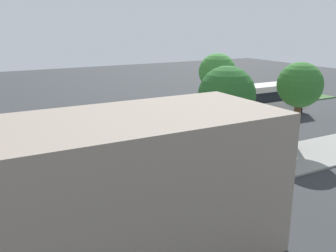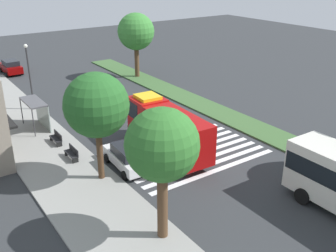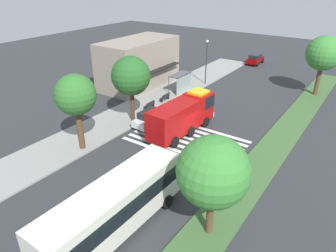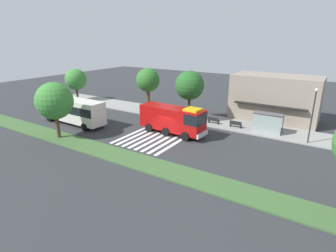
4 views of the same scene
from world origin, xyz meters
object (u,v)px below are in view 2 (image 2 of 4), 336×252
bench_near_shelter (57,138)px  sidewalk_tree_west (162,146)px  parked_car_east (11,67)px  parked_car_mid (127,157)px  median_tree_west (136,32)px  bus_stop_shelter (38,108)px  sidewalk_tree_center (96,106)px  bench_west_of_shelter (72,153)px  fire_truck (165,127)px  street_lamp (29,72)px

bench_near_shelter → sidewalk_tree_west: sidewalk_tree_west is taller
parked_car_east → bench_near_shelter: bearing=172.5°
parked_car_mid → median_tree_west: median_tree_west is taller
bus_stop_shelter → sidewalk_tree_center: 11.38m
parked_car_east → bench_west_of_shelter: bearing=173.2°
parked_car_east → sidewalk_tree_center: bearing=174.9°
fire_truck → street_lamp: 15.76m
bench_near_shelter → sidewalk_tree_center: (-6.86, -0.56, 4.63)m
bench_near_shelter → fire_truck: bearing=-131.9°
parked_car_mid → sidewalk_tree_west: sidewalk_tree_west is taller
bench_near_shelter → median_tree_west: 20.90m
fire_truck → bus_stop_shelter: bearing=36.4°
fire_truck → bus_stop_shelter: size_ratio=2.55×
bench_near_shelter → street_lamp: size_ratio=0.25×
parked_car_mid → street_lamp: (15.35, 1.80, 2.98)m
sidewalk_tree_west → median_tree_west: bearing=-28.1°
sidewalk_tree_center → parked_car_east: bearing=-4.1°
bench_near_shelter → street_lamp: 9.53m
street_lamp → sidewalk_tree_center: sidewalk_tree_center is taller
street_lamp → sidewalk_tree_west: 23.09m
bus_stop_shelter → sidewalk_tree_west: bearing=-178.2°
bench_near_shelter → sidewalk_tree_west: (-14.14, -0.56, 4.73)m
fire_truck → parked_car_east: fire_truck is taller
parked_car_mid → bench_near_shelter: parked_car_mid is taller
bus_stop_shelter → bench_west_of_shelter: 7.31m
bench_near_shelter → bus_stop_shelter: bearing=0.2°
bench_near_shelter → bench_west_of_shelter: size_ratio=1.00×
parked_car_mid → parked_car_east: size_ratio=1.04×
bench_west_of_shelter → median_tree_west: (16.58, -15.25, 5.02)m
sidewalk_tree_west → bench_west_of_shelter: bearing=2.9°
fire_truck → parked_car_mid: fire_truck is taller
bus_stop_shelter → parked_car_mid: bearing=-165.1°
fire_truck → parked_car_mid: size_ratio=1.96×
sidewalk_tree_west → sidewalk_tree_center: 7.27m
parked_car_east → bus_stop_shelter: bearing=171.2°
bus_stop_shelter → sidewalk_tree_west: size_ratio=0.49×
parked_car_mid → bus_stop_shelter: bearing=18.2°
parked_car_mid → bus_stop_shelter: 10.85m
parked_car_east → bench_near_shelter: size_ratio=2.73×
parked_car_east → sidewalk_tree_west: (-38.24, 2.20, 4.41)m
parked_car_mid → sidewalk_tree_center: sidewalk_tree_center is taller
sidewalk_tree_west → median_tree_west: (27.52, -14.69, 0.29)m
bench_west_of_shelter → sidewalk_tree_center: bearing=-171.3°
bench_west_of_shelter → bench_near_shelter: bearing=0.0°
bus_stop_shelter → bench_near_shelter: 4.20m
parked_car_east → bench_west_of_shelter: (-27.30, 2.76, -0.32)m
parked_car_east → street_lamp: 15.59m
fire_truck → parked_car_east: (29.86, 3.67, -1.10)m
parked_car_mid → parked_car_east: 30.55m
bench_west_of_shelter → fire_truck: bearing=-111.7°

